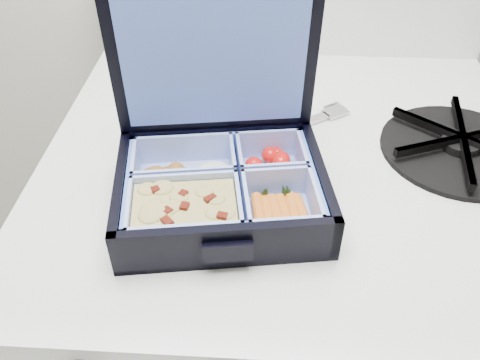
# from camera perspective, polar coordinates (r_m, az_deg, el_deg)

# --- Properties ---
(stove) EXTENTS (0.58, 0.58, 0.87)m
(stove) POSITION_cam_1_polar(r_m,az_deg,el_deg) (0.94, 3.88, -17.57)
(stove) COLOR white
(stove) RESTS_ON floor
(bento_box) EXTENTS (0.23, 0.19, 0.05)m
(bento_box) POSITION_cam_1_polar(r_m,az_deg,el_deg) (0.51, -2.07, -1.15)
(bento_box) COLOR black
(bento_box) RESTS_ON stove
(burner_grate) EXTENTS (0.24, 0.24, 0.03)m
(burner_grate) POSITION_cam_1_polar(r_m,az_deg,el_deg) (0.64, 23.59, 3.89)
(burner_grate) COLOR black
(burner_grate) RESTS_ON stove
(burner_grate_rear) EXTENTS (0.21, 0.21, 0.02)m
(burner_grate_rear) POSITION_cam_1_polar(r_m,az_deg,el_deg) (0.76, -4.84, 12.67)
(burner_grate_rear) COLOR black
(burner_grate_rear) RESTS_ON stove
(fork) EXTENTS (0.17, 0.13, 0.01)m
(fork) POSITION_cam_1_polar(r_m,az_deg,el_deg) (0.63, 4.20, 5.38)
(fork) COLOR #ABABAC
(fork) RESTS_ON stove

